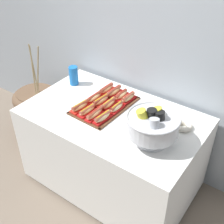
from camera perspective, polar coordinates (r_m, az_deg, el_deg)
ground_plane at (r=2.78m, az=0.09°, el=-13.06°), size 10.00×10.00×0.00m
back_wall at (r=2.40m, az=7.49°, el=16.18°), size 6.00×0.10×2.60m
buffet_table at (r=2.50m, az=0.10°, el=-7.08°), size 1.38×0.84×0.75m
floor_vase at (r=3.19m, az=-13.83°, el=-0.50°), size 0.54×0.54×1.05m
serving_tray at (r=2.36m, az=-1.40°, el=1.22°), size 0.35×0.54×0.01m
hot_dog_0 at (r=2.30m, az=-6.16°, el=1.00°), size 0.08×0.17×0.06m
hot_dog_1 at (r=2.26m, az=-4.76°, el=0.26°), size 0.07×0.17×0.06m
hot_dog_2 at (r=2.22m, az=-3.32°, el=-0.36°), size 0.06×0.18×0.06m
hot_dog_3 at (r=2.18m, az=-1.81°, el=-1.05°), size 0.07×0.17×0.06m
hot_dog_4 at (r=2.41m, az=-3.50°, el=2.72°), size 0.07×0.18×0.06m
hot_dog_5 at (r=2.36m, az=-2.12°, el=2.17°), size 0.07×0.19×0.06m
hot_dog_6 at (r=2.32m, az=-0.69°, el=1.51°), size 0.07×0.17×0.06m
hot_dog_7 at (r=2.29m, az=0.79°, el=0.87°), size 0.06×0.16×0.06m
hot_dog_8 at (r=2.51m, az=-1.06°, el=4.40°), size 0.07×0.17×0.06m
hot_dog_9 at (r=2.47m, az=0.30°, el=3.87°), size 0.08×0.18×0.06m
hot_dog_10 at (r=2.44m, az=1.71°, el=3.22°), size 0.07×0.17×0.06m
hot_dog_11 at (r=2.40m, az=3.16°, el=2.70°), size 0.07×0.16×0.06m
punch_bowl at (r=1.95m, az=7.80°, el=-2.33°), size 0.36×0.36×0.27m
cup_stack at (r=2.64m, az=-7.36°, el=6.93°), size 0.08×0.08×0.17m
donut at (r=2.19m, az=13.49°, el=-2.58°), size 0.13×0.13×0.04m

